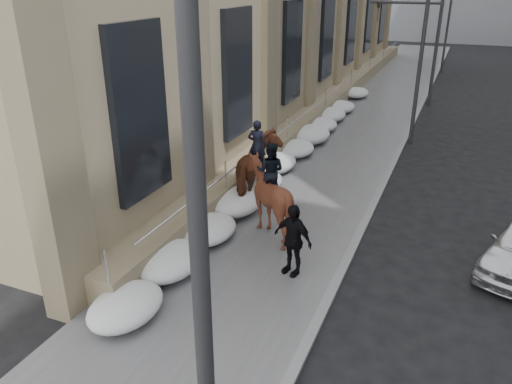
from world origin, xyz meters
TOP-DOWN VIEW (x-y plane):
  - ground at (0.00, 0.00)m, footprint 140.00×140.00m
  - sidewalk at (0.00, 10.00)m, footprint 5.00×80.00m
  - curb at (2.62, 10.00)m, footprint 0.24×80.00m
  - streetlight_near at (2.74, -6.00)m, footprint 1.71×0.24m
  - streetlight_mid at (2.74, 14.00)m, footprint 1.71×0.24m
  - streetlight_far at (2.74, 34.00)m, footprint 1.71×0.24m
  - traffic_signal at (2.07, 22.00)m, footprint 4.10×0.22m
  - snow_bank at (-1.42, 8.11)m, footprint 1.70×18.10m
  - mounted_horse_left at (-1.10, 5.05)m, footprint 1.63×2.84m
  - mounted_horse_right at (0.06, 3.05)m, footprint 2.06×2.26m
  - pedestrian at (1.44, 1.21)m, footprint 1.23×0.81m

SIDE VIEW (x-z plane):
  - ground at x=0.00m, z-range 0.00..0.00m
  - sidewalk at x=0.00m, z-range 0.00..0.12m
  - curb at x=2.62m, z-range 0.00..0.12m
  - snow_bank at x=-1.42m, z-range 0.09..0.85m
  - pedestrian at x=1.44m, z-range 0.12..2.06m
  - mounted_horse_left at x=-1.10m, z-range -0.10..2.69m
  - mounted_horse_right at x=0.06m, z-range -0.06..2.72m
  - traffic_signal at x=2.07m, z-range 1.00..7.00m
  - streetlight_near at x=2.74m, z-range 0.58..8.58m
  - streetlight_mid at x=2.74m, z-range 0.58..8.58m
  - streetlight_far at x=2.74m, z-range 0.58..8.58m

